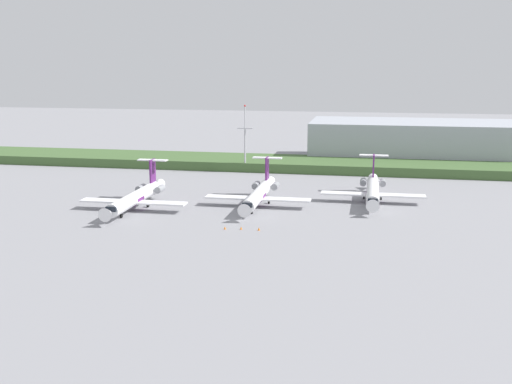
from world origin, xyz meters
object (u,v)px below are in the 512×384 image
at_px(regional_jet_nearest, 136,197).
at_px(safety_cone_mid_marker, 241,228).
at_px(regional_jet_second, 259,194).
at_px(safety_cone_front_marker, 225,228).
at_px(regional_jet_third, 373,190).
at_px(antenna_mast, 245,144).
at_px(safety_cone_rear_marker, 259,229).

relative_size(regional_jet_nearest, safety_cone_mid_marker, 56.36).
xyz_separation_m(regional_jet_second, safety_cone_front_marker, (-2.64, -20.58, -2.26)).
height_order(regional_jet_nearest, regional_jet_second, same).
distance_m(regional_jet_third, antenna_mast, 47.71).
xyz_separation_m(regional_jet_second, safety_cone_rear_marker, (3.71, -20.13, -2.26)).
xyz_separation_m(regional_jet_nearest, antenna_mast, (13.62, 48.02, 5.41)).
bearing_deg(safety_cone_mid_marker, regional_jet_third, 50.17).
height_order(regional_jet_second, regional_jet_third, same).
height_order(regional_jet_nearest, safety_cone_mid_marker, regional_jet_nearest).
xyz_separation_m(regional_jet_nearest, regional_jet_second, (24.96, 8.16, 0.00)).
relative_size(regional_jet_third, safety_cone_front_marker, 56.36).
height_order(regional_jet_second, antenna_mast, antenna_mast).
bearing_deg(safety_cone_front_marker, safety_cone_rear_marker, 3.99).
xyz_separation_m(regional_jet_third, antenna_mast, (-35.63, 31.27, 5.41)).
relative_size(regional_jet_nearest, regional_jet_third, 1.00).
xyz_separation_m(regional_jet_third, safety_cone_front_marker, (-26.93, -29.17, -2.26)).
relative_size(antenna_mast, safety_cone_rear_marker, 34.49).
height_order(antenna_mast, safety_cone_rear_marker, antenna_mast).
xyz_separation_m(regional_jet_second, antenna_mast, (-11.34, 39.87, 5.41)).
bearing_deg(regional_jet_third, safety_cone_front_marker, -132.71).
xyz_separation_m(antenna_mast, safety_cone_mid_marker, (11.68, -59.98, -7.67)).
distance_m(regional_jet_nearest, safety_cone_mid_marker, 28.08).
bearing_deg(regional_jet_third, safety_cone_mid_marker, -129.83).
xyz_separation_m(regional_jet_second, regional_jet_third, (24.29, 8.60, 0.00)).
relative_size(regional_jet_nearest, regional_jet_second, 1.00).
relative_size(safety_cone_mid_marker, safety_cone_rear_marker, 1.00).
distance_m(safety_cone_front_marker, safety_cone_rear_marker, 6.36).
distance_m(regional_jet_nearest, safety_cone_front_marker, 25.64).
bearing_deg(regional_jet_third, antenna_mast, 138.73).
bearing_deg(antenna_mast, safety_cone_mid_marker, -78.98).
distance_m(regional_jet_second, safety_cone_mid_marker, 20.24).
bearing_deg(antenna_mast, regional_jet_third, -41.27).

